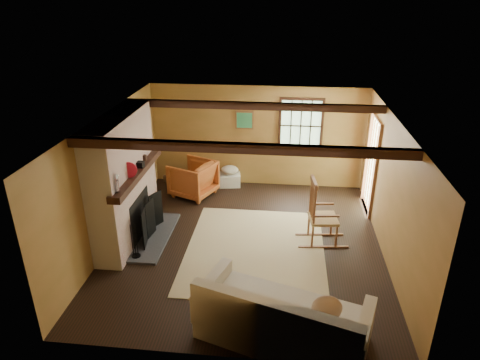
# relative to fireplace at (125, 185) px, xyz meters

# --- Properties ---
(ground) EXTENTS (5.50, 5.50, 0.00)m
(ground) POSITION_rel_fireplace_xyz_m (2.23, 0.00, -1.10)
(ground) COLOR black
(ground) RESTS_ON ground
(room_envelope) EXTENTS (5.02, 5.52, 2.44)m
(room_envelope) POSITION_rel_fireplace_xyz_m (2.45, 0.26, 0.53)
(room_envelope) COLOR #A4703A
(room_envelope) RESTS_ON ground
(fireplace) EXTENTS (1.02, 2.30, 2.40)m
(fireplace) POSITION_rel_fireplace_xyz_m (0.00, 0.00, 0.00)
(fireplace) COLOR brown
(fireplace) RESTS_ON ground
(rug) EXTENTS (2.50, 3.00, 0.01)m
(rug) POSITION_rel_fireplace_xyz_m (2.43, -0.20, -1.10)
(rug) COLOR tan
(rug) RESTS_ON ground
(rocking_chair) EXTENTS (0.98, 0.59, 1.29)m
(rocking_chair) POSITION_rel_fireplace_xyz_m (3.60, 0.21, -0.56)
(rocking_chair) COLOR tan
(rocking_chair) RESTS_ON ground
(sofa) EXTENTS (2.46, 1.64, 0.91)m
(sofa) POSITION_rel_fireplace_xyz_m (2.94, -2.39, -0.78)
(sofa) COLOR silver
(sofa) RESTS_ON ground
(firewood_pile) EXTENTS (0.59, 0.11, 0.21)m
(firewood_pile) POSITION_rel_fireplace_xyz_m (0.25, 2.50, -1.00)
(firewood_pile) COLOR #503122
(firewood_pile) RESTS_ON ground
(laundry_basket) EXTENTS (0.55, 0.45, 0.30)m
(laundry_basket) POSITION_rel_fireplace_xyz_m (1.59, 2.55, -0.95)
(laundry_basket) COLOR white
(laundry_basket) RESTS_ON ground
(basket_pillow) EXTENTS (0.51, 0.47, 0.21)m
(basket_pillow) POSITION_rel_fireplace_xyz_m (1.59, 2.55, -0.70)
(basket_pillow) COLOR silver
(basket_pillow) RESTS_ON laundry_basket
(armchair) EXTENTS (1.17, 1.16, 0.82)m
(armchair) POSITION_rel_fireplace_xyz_m (0.82, 1.94, -0.69)
(armchair) COLOR #BF6026
(armchair) RESTS_ON ground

